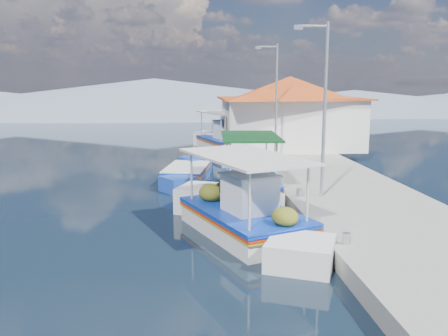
{
  "coord_description": "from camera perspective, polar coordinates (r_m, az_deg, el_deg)",
  "views": [
    {
      "loc": [
        -0.09,
        -13.94,
        4.46
      ],
      "look_at": [
        1.24,
        3.53,
        1.3
      ],
      "focal_mm": 37.66,
      "sensor_mm": 36.0,
      "label": 1
    }
  ],
  "objects": [
    {
      "name": "mountain_ridge",
      "position": [
        70.29,
        1.07,
        8.25
      ],
      "size": [
        171.4,
        96.0,
        5.5
      ],
      "color": "slate",
      "rests_on": "ground"
    },
    {
      "name": "quay",
      "position": [
        21.24,
        12.12,
        -1.44
      ],
      "size": [
        5.0,
        44.0,
        0.5
      ],
      "primitive_type": "cube",
      "color": "gray",
      "rests_on": "ground"
    },
    {
      "name": "harbor_building",
      "position": [
        29.66,
        7.95,
        6.87
      ],
      "size": [
        10.49,
        10.49,
        4.4
      ],
      "color": "white",
      "rests_on": "quay"
    },
    {
      "name": "caique_green_canopy",
      "position": [
        18.96,
        3.08,
        -2.14
      ],
      "size": [
        2.41,
        7.25,
        2.72
      ],
      "rotation": [
        0.0,
        0.0,
        0.05
      ],
      "color": "silver",
      "rests_on": "ground"
    },
    {
      "name": "lamp_post_far",
      "position": [
        25.37,
        6.16,
        8.79
      ],
      "size": [
        1.21,
        0.14,
        6.0
      ],
      "color": "#A5A8AD",
      "rests_on": "quay"
    },
    {
      "name": "lamp_post_near",
      "position": [
        16.6,
        11.84,
        7.91
      ],
      "size": [
        1.21,
        0.14,
        6.0
      ],
      "color": "#A5A8AD",
      "rests_on": "quay"
    },
    {
      "name": "main_caique",
      "position": [
        14.2,
        2.55,
        -5.93
      ],
      "size": [
        4.31,
        7.46,
        2.66
      ],
      "rotation": [
        0.0,
        0.0,
        -0.39
      ],
      "color": "silver",
      "rests_on": "ground"
    },
    {
      "name": "caique_far",
      "position": [
        31.99,
        -0.03,
        3.17
      ],
      "size": [
        4.0,
        7.78,
        2.86
      ],
      "rotation": [
        0.0,
        0.0,
        -0.31
      ],
      "color": "silver",
      "rests_on": "ground"
    },
    {
      "name": "caique_blue_hull",
      "position": [
        21.84,
        -4.54,
        -0.83
      ],
      "size": [
        2.45,
        5.87,
        1.06
      ],
      "rotation": [
        0.0,
        0.0,
        0.18
      ],
      "color": "#1C42AA",
      "rests_on": "ground"
    },
    {
      "name": "ground",
      "position": [
        14.64,
        -3.83,
        -7.54
      ],
      "size": [
        160.0,
        160.0,
        0.0
      ],
      "primitive_type": "plane",
      "color": "black",
      "rests_on": "ground"
    },
    {
      "name": "bollards",
      "position": [
        19.95,
        6.97,
        -0.86
      ],
      "size": [
        0.2,
        17.2,
        0.3
      ],
      "color": "#A5A8AD",
      "rests_on": "quay"
    }
  ]
}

